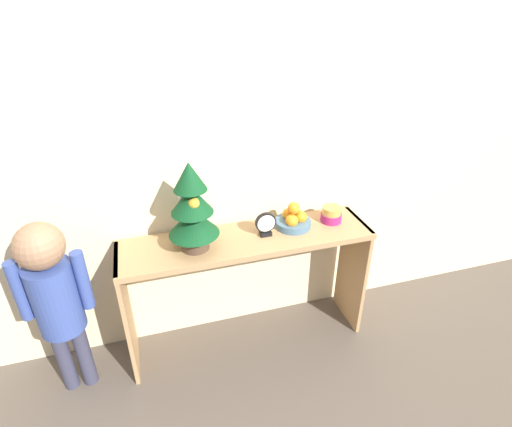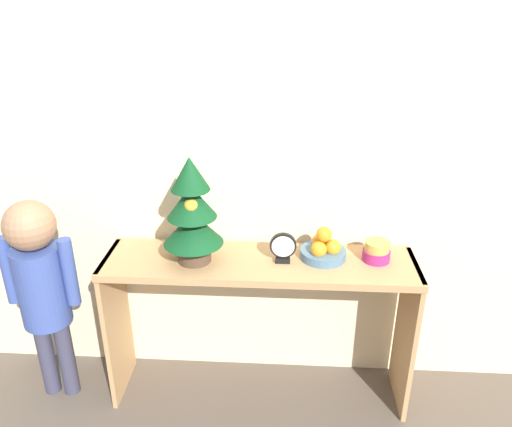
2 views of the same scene
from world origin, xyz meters
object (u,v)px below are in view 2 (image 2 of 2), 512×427
mini_tree (192,212)px  child_figure (40,278)px  fruit_bowl (323,249)px  singing_bowl (377,251)px  desk_clock (283,248)px

mini_tree → child_figure: 0.72m
fruit_bowl → child_figure: size_ratio=0.20×
mini_tree → fruit_bowl: bearing=5.9°
singing_bowl → desk_clock: desk_clock is taller
mini_tree → desk_clock: 0.39m
child_figure → mini_tree: bearing=3.1°
singing_bowl → child_figure: bearing=-176.6°
mini_tree → desk_clock: bearing=1.9°
mini_tree → child_figure: size_ratio=0.46×
singing_bowl → desk_clock: size_ratio=0.87×
desk_clock → mini_tree: bearing=-178.1°
fruit_bowl → child_figure: 1.18m
fruit_bowl → child_figure: bearing=-175.7°
desk_clock → child_figure: bearing=-177.3°
desk_clock → child_figure: (-1.00, -0.05, -0.15)m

